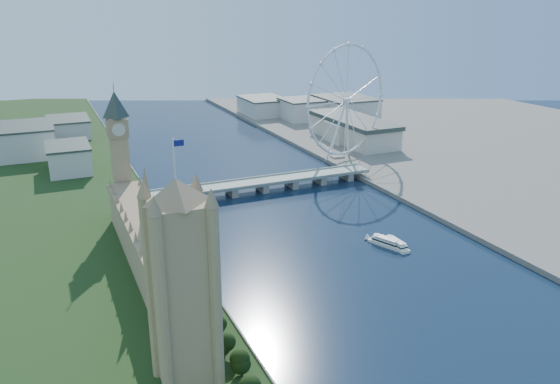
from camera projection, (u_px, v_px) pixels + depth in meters
ground at (508, 382)px, 249.60m from camera, size 2000.00×2000.00×0.00m
tree_row at (244, 375)px, 239.75m from camera, size 8.69×152.69×21.41m
victoria_tower at (182, 280)px, 228.06m from camera, size 28.16×28.16×112.00m
parliament_range at (151, 249)px, 341.93m from camera, size 24.00×200.00×70.00m
big_ben at (118, 139)px, 419.98m from camera, size 20.02×20.02×110.00m
westminster_bridge at (262, 184)px, 507.28m from camera, size 220.00×22.00×9.50m
london_eye at (346, 101)px, 581.25m from camera, size 113.60×39.12×124.30m
county_hall at (352, 143)px, 688.92m from camera, size 54.00×144.00×35.00m
city_skyline at (217, 119)px, 744.20m from camera, size 505.00×280.00×32.00m
tour_boat_near at (385, 245)px, 392.30m from camera, size 18.16×30.16×6.52m
tour_boat_far at (395, 247)px, 389.58m from camera, size 7.78×28.30×6.21m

